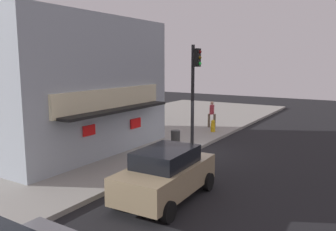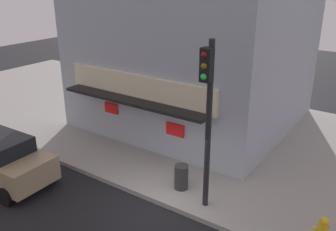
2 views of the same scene
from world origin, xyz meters
name	(u,v)px [view 1 (image 1 of 2)]	position (x,y,z in m)	size (l,w,h in m)	color
ground_plane	(193,153)	(0.00, 0.00, 0.00)	(60.00, 60.00, 0.00)	black
sidewalk	(106,138)	(0.00, 5.88, 0.09)	(40.00, 11.75, 0.18)	gray
corner_building	(48,84)	(-3.09, 7.06, 3.45)	(9.36, 9.57, 6.55)	#9EA8B2
traffic_light	(194,81)	(1.18, 0.59, 3.58)	(0.32, 0.58, 5.32)	black
fire_hydrant	(213,126)	(4.69, 1.03, 0.55)	(0.53, 0.29, 0.77)	gold
trash_can	(175,139)	(0.01, 1.08, 0.61)	(0.48, 0.48, 0.87)	#2D2D2D
pedestrian	(212,113)	(5.98, 1.71, 1.16)	(0.56, 0.56, 1.78)	brown
parked_car_tan	(166,174)	(-5.81, -1.96, 0.89)	(4.22, 2.17, 1.75)	#9E8966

